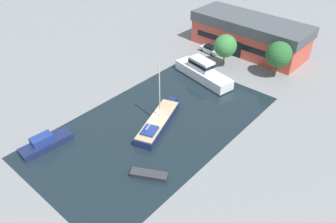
% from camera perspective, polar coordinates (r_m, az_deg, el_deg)
% --- Properties ---
extents(ground_plane, '(440.00, 440.00, 0.00)m').
position_cam_1_polar(ground_plane, '(49.32, -2.15, -2.38)').
color(ground_plane, gray).
extents(water_canal, '(21.15, 37.49, 0.01)m').
position_cam_1_polar(water_canal, '(49.32, -2.15, -2.38)').
color(water_canal, black).
rests_on(water_canal, ground).
extents(warehouse_building, '(24.57, 10.04, 6.89)m').
position_cam_1_polar(warehouse_building, '(72.59, 13.94, 12.91)').
color(warehouse_building, '#C64C3D').
rests_on(warehouse_building, ground).
extents(quay_tree_near_building, '(4.37, 4.37, 6.48)m').
position_cam_1_polar(quay_tree_near_building, '(64.23, 9.95, 11.18)').
color(quay_tree_near_building, brown).
rests_on(quay_tree_near_building, ground).
extents(quay_tree_by_water, '(4.65, 4.65, 6.91)m').
position_cam_1_polar(quay_tree_by_water, '(62.59, 18.75, 9.40)').
color(quay_tree_by_water, brown).
rests_on(quay_tree_by_water, ground).
extents(parked_car, '(4.67, 2.28, 1.62)m').
position_cam_1_polar(parked_car, '(70.80, 7.23, 10.72)').
color(parked_car, silver).
rests_on(parked_car, ground).
extents(sailboat_moored, '(6.29, 12.18, 10.36)m').
position_cam_1_polar(sailboat_moored, '(48.84, -1.69, -1.79)').
color(sailboat_moored, '#19234C').
rests_on(sailboat_moored, water_canal).
extents(motor_cruiser, '(12.76, 5.80, 3.83)m').
position_cam_1_polar(motor_cruiser, '(60.38, 6.07, 6.79)').
color(motor_cruiser, white).
rests_on(motor_cruiser, water_canal).
extents(small_dinghy, '(4.70, 3.40, 0.65)m').
position_cam_1_polar(small_dinghy, '(41.41, -3.34, -10.95)').
color(small_dinghy, '#23282D').
rests_on(small_dinghy, water_canal).
extents(cabin_boat, '(2.93, 7.34, 2.09)m').
position_cam_1_polar(cabin_boat, '(48.05, -20.58, -5.16)').
color(cabin_boat, '#19234C').
rests_on(cabin_boat, water_canal).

